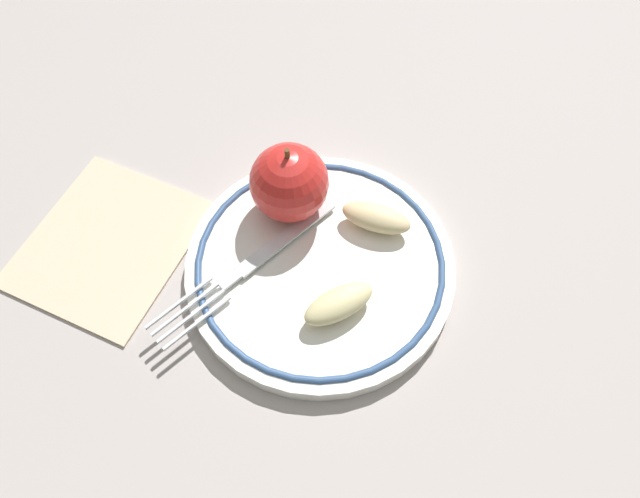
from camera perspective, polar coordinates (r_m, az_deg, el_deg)
ground_plane at (r=0.54m, az=2.66°, el=-1.76°), size 2.00×2.00×0.00m
plate at (r=0.53m, az=0.00°, el=-1.59°), size 0.23×0.23×0.02m
apple_red_whole at (r=0.52m, az=-2.84°, el=6.09°), size 0.07×0.07×0.08m
apple_slice_front at (r=0.49m, az=1.71°, el=-5.00°), size 0.05×0.07×0.02m
apple_slice_back at (r=0.53m, az=5.08°, el=2.93°), size 0.07×0.04×0.02m
fork at (r=0.52m, az=-6.17°, el=-1.27°), size 0.06×0.19×0.00m
napkin_folded at (r=0.58m, az=-18.82°, el=0.55°), size 0.16×0.17×0.01m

